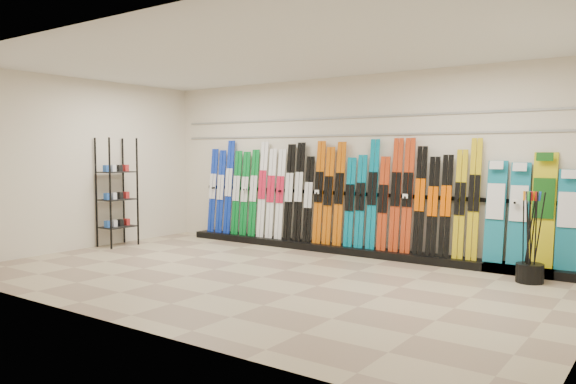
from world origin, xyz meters
The scene contains 12 objects.
floor centered at (0.00, 0.00, 0.00)m, with size 8.00×8.00×0.00m, color gray.
back_wall centered at (0.00, 2.50, 1.50)m, with size 8.00×8.00×0.00m, color beige.
left_wall centered at (-4.00, 0.00, 1.50)m, with size 5.00×5.00×0.00m, color beige.
ceiling centered at (0.00, 0.00, 3.00)m, with size 8.00×8.00×0.00m, color silver.
ski_rack_base centered at (0.22, 2.28, 0.06)m, with size 8.00×0.40×0.12m, color black.
skis centered at (-0.45, 2.32, 0.96)m, with size 5.38×0.20×1.82m.
snowboards centered at (2.94, 2.35, 0.85)m, with size 1.25×0.24×1.59m.
accessory_rack centered at (-3.75, 0.52, 0.98)m, with size 0.40×0.60×1.97m, color black.
pole_bin centered at (3.06, 1.78, 0.12)m, with size 0.35×0.35×0.25m, color black.
ski_poles centered at (3.06, 1.75, 0.61)m, with size 0.28×0.19×1.18m.
slatwall_rail_0 centered at (0.00, 2.48, 2.00)m, with size 7.60×0.02×0.03m, color gray.
slatwall_rail_1 centered at (0.00, 2.48, 2.30)m, with size 7.60×0.02×0.03m, color gray.
Camera 1 is at (4.67, -5.97, 1.70)m, focal length 35.00 mm.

